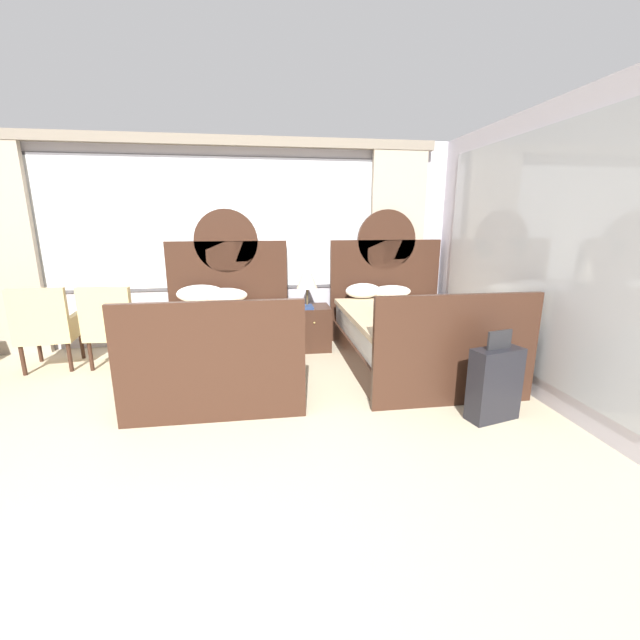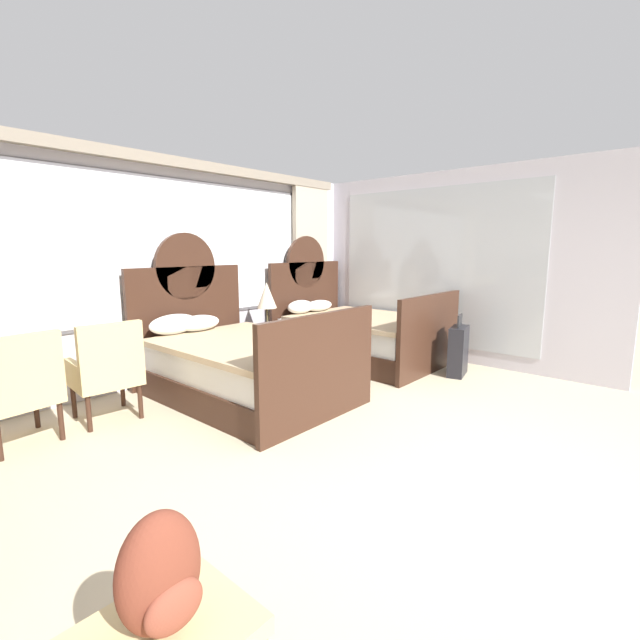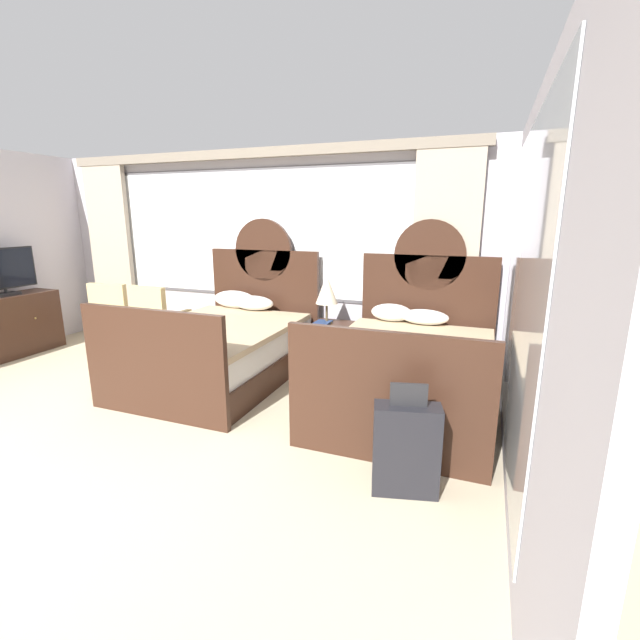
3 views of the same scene
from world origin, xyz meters
name	(u,v)px [view 2 (image 2 of 3)]	position (x,y,z in m)	size (l,w,h in m)	color
ground_plane	(464,486)	(0.00, 0.00, 0.00)	(24.00, 24.00, 0.00)	#BCAD8E
wall_back_window	(166,265)	(0.00, 3.80, 1.43)	(6.36, 0.22, 2.70)	silver
wall_right_mirror	(452,267)	(3.21, 1.63, 1.35)	(0.08, 4.40, 2.70)	silver
bed_near_window	(242,363)	(0.17, 2.62, 0.38)	(1.55, 2.24, 1.81)	#382116
bed_near_mirror	(358,334)	(2.32, 2.62, 0.38)	(1.55, 2.24, 1.81)	#382116
nightstand_between_beds	(270,345)	(1.25, 3.34, 0.29)	(0.46, 0.48, 0.57)	#382116
table_lamp_on_nightstand	(267,296)	(1.19, 3.33, 0.99)	(0.27, 0.27, 0.59)	brown
book_on_nightstand	(270,326)	(1.16, 3.25, 0.59)	(0.18, 0.26, 0.03)	navy
armchair_by_window_left	(107,369)	(-1.10, 3.03, 0.51)	(0.60, 0.60, 0.96)	tan
armchair_by_window_centre	(19,387)	(-1.80, 3.03, 0.51)	(0.62, 0.62, 0.96)	tan
backpack_on_bench	(161,576)	(-2.18, 0.09, 0.62)	(0.28, 0.21, 0.41)	brown
suitcase_on_floor	(458,351)	(2.53, 1.18, 0.32)	(0.48, 0.29, 0.79)	black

